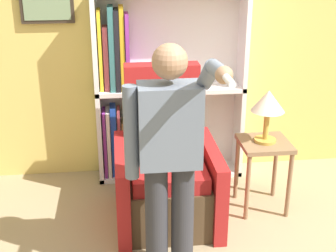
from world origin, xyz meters
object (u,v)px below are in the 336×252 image
(bookcase, at_px, (151,90))
(person_standing, at_px, (170,153))
(armchair, at_px, (166,174))
(table_lamp, at_px, (268,104))
(side_table, at_px, (264,155))

(bookcase, bearing_deg, person_standing, -90.24)
(armchair, xyz_separation_m, person_standing, (-0.05, -0.71, 0.52))
(person_standing, relative_size, table_lamp, 3.64)
(bookcase, distance_m, table_lamp, 1.12)
(side_table, bearing_deg, bookcase, 140.50)
(armchair, distance_m, side_table, 0.82)
(bookcase, height_order, side_table, bookcase)
(table_lamp, bearing_deg, person_standing, -139.56)
(side_table, bearing_deg, armchair, -178.29)
(armchair, distance_m, table_lamp, 0.99)
(person_standing, distance_m, side_table, 1.21)
(person_standing, xyz_separation_m, table_lamp, (0.87, 0.74, 0.04))
(person_standing, relative_size, side_table, 2.60)
(person_standing, distance_m, table_lamp, 1.14)
(table_lamp, bearing_deg, armchair, -178.29)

